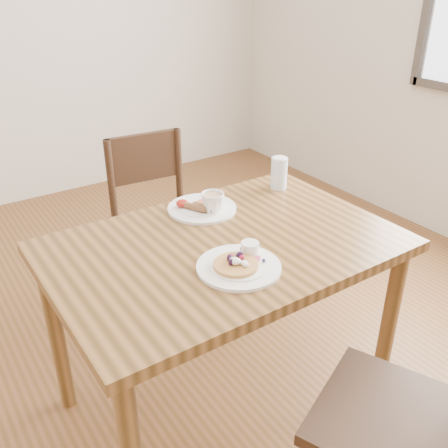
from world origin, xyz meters
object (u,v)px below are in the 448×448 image
at_px(water_glass, 279,173).
at_px(chair_near, 415,419).
at_px(pancake_plate, 239,264).
at_px(chair_far, 158,216).
at_px(dining_table, 224,266).
at_px(teacup_saucer, 213,205).
at_px(breakfast_plate, 201,208).

bearing_deg(water_glass, chair_near, -107.96).
bearing_deg(pancake_plate, chair_far, 79.24).
xyz_separation_m(dining_table, teacup_saucer, (0.08, 0.20, 0.14)).
bearing_deg(water_glass, chair_far, 123.17).
bearing_deg(breakfast_plate, teacup_saucer, -75.29).
height_order(chair_far, teacup_saucer, chair_far).
height_order(dining_table, teacup_saucer, teacup_saucer).
bearing_deg(pancake_plate, breakfast_plate, 74.09).
bearing_deg(breakfast_plate, chair_far, 83.64).
relative_size(breakfast_plate, teacup_saucer, 1.93).
distance_m(chair_near, chair_far, 1.51).
xyz_separation_m(chair_near, chair_far, (-0.01, 1.51, 0.00)).
relative_size(chair_far, pancake_plate, 3.26).
distance_m(dining_table, pancake_plate, 0.21).
height_order(chair_near, water_glass, water_glass).
xyz_separation_m(chair_near, water_glass, (0.32, 1.00, 0.32)).
relative_size(dining_table, breakfast_plate, 4.44).
relative_size(dining_table, teacup_saucer, 8.57).
relative_size(dining_table, pancake_plate, 4.44).
relative_size(chair_far, teacup_saucer, 6.29).
xyz_separation_m(chair_far, water_glass, (0.34, -0.51, 0.32)).
bearing_deg(breakfast_plate, water_glass, 0.13).
height_order(dining_table, water_glass, water_glass).
height_order(dining_table, breakfast_plate, breakfast_plate).
xyz_separation_m(breakfast_plate, water_glass, (0.39, 0.00, 0.06)).
bearing_deg(pancake_plate, dining_table, 72.14).
distance_m(breakfast_plate, water_glass, 0.40).
height_order(chair_near, breakfast_plate, chair_near).
xyz_separation_m(pancake_plate, breakfast_plate, (0.12, 0.42, -0.00)).
relative_size(teacup_saucer, water_glass, 1.03).
xyz_separation_m(dining_table, chair_far, (0.12, 0.77, -0.16)).
bearing_deg(water_glass, pancake_plate, -140.35).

